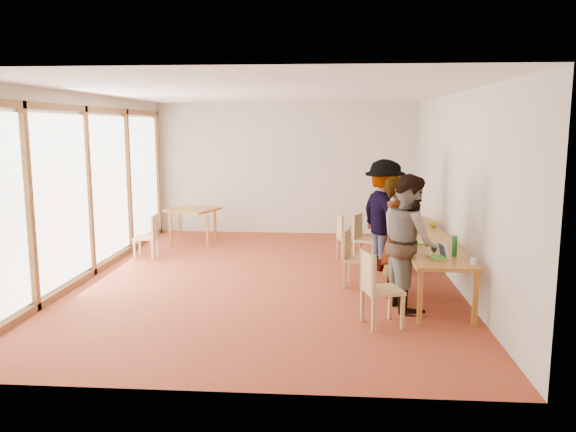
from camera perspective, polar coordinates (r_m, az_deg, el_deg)
name	(u,v)px	position (r m, az deg, el deg)	size (l,w,h in m)	color
ground	(267,278)	(9.30, -2.16, -6.34)	(8.00, 8.00, 0.00)	#963B24
wall_back	(286,169)	(12.98, -0.23, 4.82)	(6.00, 0.10, 3.00)	beige
wall_front	(217,236)	(5.10, -7.24, -2.04)	(6.00, 0.10, 3.00)	beige
wall_right	(457,189)	(9.18, 16.77, 2.62)	(0.10, 8.00, 3.00)	beige
window_wall	(87,186)	(9.79, -19.71, 2.86)	(0.10, 8.00, 3.00)	white
ceiling	(266,91)	(8.97, -2.27, 12.58)	(6.00, 8.00, 0.04)	white
communal_table	(423,240)	(9.12, 13.58, -2.36)	(0.80, 4.00, 0.75)	#A46E24
side_table	(193,212)	(12.06, -9.64, 0.39)	(0.90, 0.90, 0.75)	#A46E24
chair_near	(375,281)	(7.08, 8.85, -6.53)	(0.55, 0.55, 0.51)	tan
chair_mid	(352,251)	(8.80, 6.53, -3.58)	(0.51, 0.51, 0.48)	tan
chair_far	(345,232)	(10.44, 5.76, -1.66)	(0.48, 0.48, 0.46)	tan
chair_empty	(362,233)	(10.30, 7.54, -1.71)	(0.55, 0.55, 0.48)	tan
chair_spare	(150,232)	(10.83, -13.83, -1.57)	(0.41, 0.41, 0.45)	tan
person_near	(397,237)	(8.33, 11.04, -2.11)	(0.64, 0.42, 1.76)	gray
person_mid	(409,242)	(7.82, 12.23, -2.55)	(0.90, 0.70, 1.85)	gray
person_far	(384,215)	(9.82, 9.75, 0.11)	(1.24, 0.71, 1.92)	gray
laptop_near	(440,254)	(7.72, 15.18, -3.71)	(0.26, 0.28, 0.21)	#67D63D
laptop_mid	(423,240)	(8.57, 13.57, -2.39)	(0.23, 0.26, 0.19)	#67D63D
laptop_far	(412,226)	(9.71, 12.52, -1.01)	(0.24, 0.27, 0.20)	#67D63D
yellow_mug	(433,224)	(10.06, 14.54, -0.77)	(0.12, 0.12, 0.10)	yellow
green_bottle	(455,246)	(7.85, 16.57, -2.94)	(0.07, 0.07, 0.28)	#166721
clear_glass	(473,261)	(7.48, 18.30, -4.37)	(0.07, 0.07, 0.09)	silver
condiment_cup	(418,217)	(10.86, 13.12, -0.10)	(0.08, 0.08, 0.06)	white
pink_phone	(412,226)	(10.01, 12.47, -0.99)	(0.05, 0.10, 0.01)	#E9527C
black_pouch	(417,220)	(10.44, 13.02, -0.38)	(0.16, 0.26, 0.09)	black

